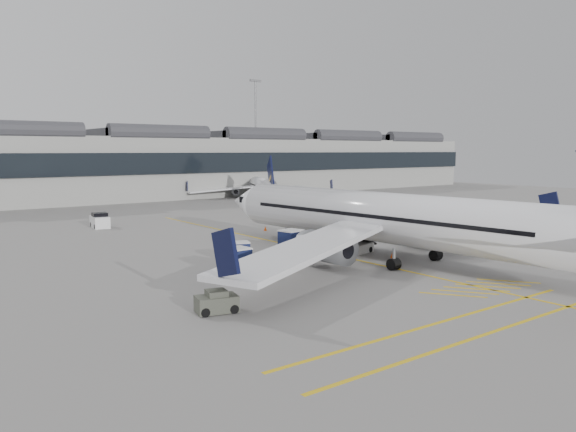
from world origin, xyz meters
TOP-DOWN VIEW (x-y plane):
  - ground at (0.00, 0.00)m, footprint 220.00×220.00m
  - terminal at (0.00, 71.93)m, footprint 200.00×20.45m
  - apron_markings at (10.00, 10.00)m, footprint 0.25×60.00m
  - airliner_main at (12.07, 2.23)m, footprint 38.76×42.49m
  - airliner_far at (37.27, 58.56)m, footprint 24.96×27.53m
  - belt_loader at (11.50, 6.54)m, footprint 5.26×2.60m
  - baggage_cart_a at (7.69, 10.05)m, footprint 2.16×1.90m
  - baggage_cart_b at (1.96, 9.11)m, footprint 1.94×1.77m
  - baggage_cart_c at (-0.64, 5.46)m, footprint 1.96×1.65m
  - baggage_cart_d at (-0.28, 5.77)m, footprint 2.02×1.81m
  - ramp_agent_a at (7.20, 9.56)m, footprint 0.82×0.80m
  - ramp_agent_b at (2.70, 5.40)m, footprint 1.02×0.88m
  - pushback_tug at (-6.25, -1.61)m, footprint 2.44×1.80m
  - safety_cone_nose at (13.55, 22.34)m, footprint 0.37×0.37m
  - safety_cone_engine at (12.93, 3.29)m, footprint 0.39×0.39m
  - service_van_mid at (0.01, 35.70)m, footprint 2.06×3.49m
  - service_van_right at (29.96, 35.46)m, footprint 4.25×2.99m

SIDE VIEW (x-z plane):
  - ground at x=0.00m, z-range 0.00..0.00m
  - apron_markings at x=10.00m, z-range 0.00..0.01m
  - safety_cone_nose at x=13.55m, z-range 0.00..0.51m
  - safety_cone_engine at x=12.93m, z-range 0.00..0.54m
  - pushback_tug at x=-6.25m, z-range -0.07..1.17m
  - belt_loader at x=11.50m, z-range -0.43..1.65m
  - service_van_mid at x=0.01m, z-range -0.09..1.61m
  - service_van_right at x=29.96m, z-range -0.10..1.88m
  - baggage_cart_b at x=1.96m, z-range 0.06..1.72m
  - ramp_agent_b at x=2.70m, z-range 0.00..1.79m
  - ramp_agent_a at x=7.20m, z-range 0.00..1.90m
  - baggage_cart_d at x=-0.28m, z-range 0.06..1.87m
  - baggage_cart_c at x=-0.64m, z-range 0.07..2.03m
  - baggage_cart_a at x=7.69m, z-range 0.07..2.06m
  - airliner_far at x=37.27m, z-range -1.63..6.26m
  - airliner_main at x=12.07m, z-range -2.33..8.96m
  - terminal at x=0.00m, z-range -0.06..12.34m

